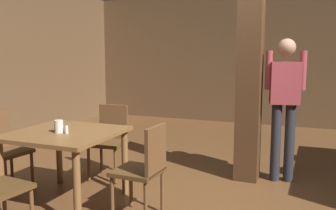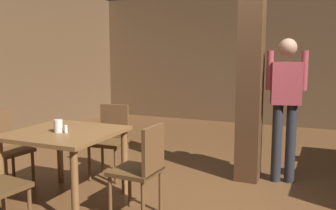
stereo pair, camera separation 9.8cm
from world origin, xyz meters
name	(u,v)px [view 2 (the right image)]	position (x,y,z in m)	size (l,w,h in m)	color
ground_plane	(207,200)	(0.00, 0.00, 0.00)	(10.80, 10.80, 0.00)	brown
wall_back	(272,60)	(0.00, 4.50, 1.40)	(8.00, 0.10, 2.80)	brown
pillar	(251,66)	(0.26, 0.81, 1.40)	(0.28, 0.28, 2.80)	#422816
dining_table	(65,142)	(-1.35, -0.62, 0.64)	(1.03, 1.03, 0.76)	brown
chair_east	(143,166)	(-0.43, -0.66, 0.51)	(0.44, 0.44, 0.89)	#4C3319
chair_west	(4,145)	(-2.24, -0.58, 0.51)	(0.47, 0.47, 0.89)	#4C3319
chair_north	(111,137)	(-1.35, 0.28, 0.51)	(0.46, 0.46, 0.89)	#4C3319
napkin_cup	(58,126)	(-1.37, -0.69, 0.82)	(0.09, 0.09, 0.13)	beige
salt_shaker	(66,129)	(-1.28, -0.69, 0.80)	(0.03, 0.03, 0.08)	silver
standing_person	(286,100)	(0.67, 0.91, 1.00)	(0.47, 0.27, 1.72)	maroon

